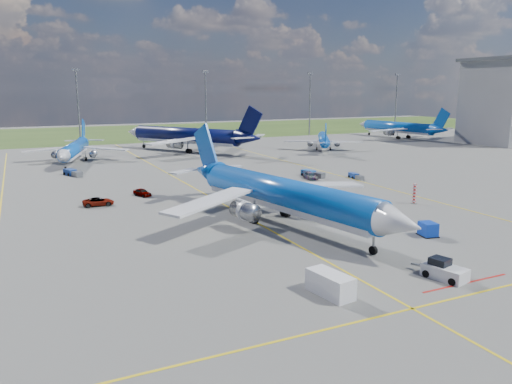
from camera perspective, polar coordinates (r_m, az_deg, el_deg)
name	(u,v)px	position (r m, az deg, el deg)	size (l,w,h in m)	color
ground	(288,240)	(57.13, 3.70, -5.50)	(400.00, 400.00, 0.00)	#555552
grass_strip	(96,134)	(200.09, -17.80, 6.35)	(400.00, 80.00, 0.01)	#2D4719
taxiway_lines	(207,194)	(81.71, -5.68, -0.25)	(60.25, 160.00, 0.02)	gold
floodlight_masts	(145,103)	(161.86, -12.53, 9.94)	(202.20, 0.50, 22.70)	slate
warning_post	(414,194)	(78.14, 17.66, -0.19)	(0.50, 0.50, 3.00)	red
bg_jet_nnw	(75,162)	(124.05, -19.97, 3.21)	(25.97, 34.08, 8.93)	#0D50B8
bg_jet_n	(187,151)	(138.26, -7.93, 4.61)	(36.13, 47.42, 12.42)	#070C3C
bg_jet_ne	(323,149)	(143.26, 7.70, 4.87)	(23.22, 30.48, 7.98)	#0D50B8
bg_jet_ene	(397,138)	(181.03, 15.84, 5.95)	(31.06, 40.76, 10.68)	#0D50B8
main_airliner	(284,225)	(63.44, 3.18, -3.74)	(33.20, 43.57, 11.41)	#0D50B8
pushback_tug	(444,271)	(48.81, 20.66, -8.40)	(2.87, 5.48, 1.82)	silver
uld_container	(428,229)	(61.71, 19.07, -4.04)	(1.62, 2.03, 1.62)	#0C31A9
service_van	(330,284)	(42.68, 8.48, -10.36)	(1.90, 4.31, 1.90)	white
service_car_a	(142,192)	(81.89, -12.87, -0.04)	(1.43, 3.55, 1.21)	#999999
service_car_b	(98,202)	(76.76, -17.57, -1.06)	(2.06, 4.46, 1.24)	#999999
service_car_c	(310,176)	(95.33, 6.24, 1.85)	(1.78, 4.38, 1.27)	#999999
baggage_tug_w	(356,176)	(97.33, 11.33, 1.78)	(1.55, 4.27, 0.94)	navy
baggage_tug_c	(72,173)	(105.13, -20.24, 2.07)	(3.30, 5.43, 1.19)	navy
baggage_tug_e	(312,174)	(98.12, 6.43, 2.08)	(2.79, 5.45, 1.18)	#1C54A9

